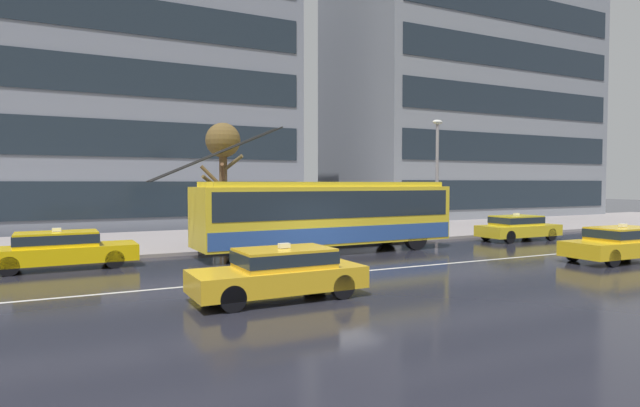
% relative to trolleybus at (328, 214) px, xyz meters
% --- Properties ---
extents(ground_plane, '(160.00, 160.00, 0.00)m').
position_rel_trolleybus_xyz_m(ground_plane, '(-1.31, -3.39, -1.63)').
color(ground_plane, '#22222C').
extents(sidewalk_slab, '(80.00, 10.00, 0.14)m').
position_rel_trolleybus_xyz_m(sidewalk_slab, '(-1.31, 6.60, -1.56)').
color(sidewalk_slab, gray).
rests_on(sidewalk_slab, ground_plane).
extents(lane_centre_line, '(72.00, 0.14, 0.01)m').
position_rel_trolleybus_xyz_m(lane_centre_line, '(-1.31, -4.59, -1.62)').
color(lane_centre_line, silver).
rests_on(lane_centre_line, ground_plane).
extents(trolleybus, '(12.80, 2.90, 5.11)m').
position_rel_trolleybus_xyz_m(trolleybus, '(0.00, 0.00, 0.00)').
color(trolleybus, yellow).
rests_on(trolleybus, ground_plane).
extents(taxi_queued_behind_bus, '(4.73, 1.86, 1.39)m').
position_rel_trolleybus_xyz_m(taxi_queued_behind_bus, '(-10.01, 0.32, -0.92)').
color(taxi_queued_behind_bus, yellow).
rests_on(taxi_queued_behind_bus, ground_plane).
extents(taxi_oncoming_far, '(4.51, 1.83, 1.39)m').
position_rel_trolleybus_xyz_m(taxi_oncoming_far, '(8.67, -6.94, -0.92)').
color(taxi_oncoming_far, yellow).
rests_on(taxi_oncoming_far, ground_plane).
extents(taxi_oncoming_near, '(4.37, 1.83, 1.39)m').
position_rel_trolleybus_xyz_m(taxi_oncoming_near, '(-4.99, -7.12, -0.92)').
color(taxi_oncoming_near, yellow).
rests_on(taxi_oncoming_near, ground_plane).
extents(taxi_ahead_of_bus, '(4.37, 1.76, 1.39)m').
position_rel_trolleybus_xyz_m(taxi_ahead_of_bus, '(10.62, -0.29, -0.92)').
color(taxi_ahead_of_bus, yellow).
rests_on(taxi_ahead_of_bus, ground_plane).
extents(bus_shelter, '(3.75, 1.87, 2.43)m').
position_rel_trolleybus_xyz_m(bus_shelter, '(-2.03, 3.78, 0.38)').
color(bus_shelter, gray).
rests_on(bus_shelter, sidewalk_slab).
extents(pedestrian_at_shelter, '(1.42, 1.42, 1.97)m').
position_rel_trolleybus_xyz_m(pedestrian_at_shelter, '(-1.30, 2.66, 0.09)').
color(pedestrian_at_shelter, navy).
rests_on(pedestrian_at_shelter, sidewalk_slab).
extents(pedestrian_approaching_curb, '(1.60, 1.60, 1.94)m').
position_rel_trolleybus_xyz_m(pedestrian_approaching_curb, '(-0.20, 2.87, 0.11)').
color(pedestrian_approaching_curb, navy).
rests_on(pedestrian_approaching_curb, sidewalk_slab).
extents(pedestrian_walking_past, '(1.51, 1.51, 1.98)m').
position_rel_trolleybus_xyz_m(pedestrian_walking_past, '(-1.15, 3.80, 0.13)').
color(pedestrian_walking_past, black).
rests_on(pedestrian_walking_past, sidewalk_slab).
extents(street_lamp, '(0.60, 0.32, 6.03)m').
position_rel_trolleybus_xyz_m(street_lamp, '(7.44, 2.14, 2.13)').
color(street_lamp, gray).
rests_on(street_lamp, sidewalk_slab).
extents(street_tree_bare, '(1.86, 1.99, 5.43)m').
position_rel_trolleybus_xyz_m(street_tree_bare, '(-3.58, 3.24, 2.82)').
color(street_tree_bare, brown).
rests_on(street_tree_bare, sidewalk_slab).
extents(office_tower_corner_left, '(19.03, 12.28, 21.64)m').
position_rel_trolleybus_xyz_m(office_tower_corner_left, '(-4.88, 18.34, 9.21)').
color(office_tower_corner_left, gray).
rests_on(office_tower_corner_left, ground_plane).
extents(office_tower_corner_right, '(22.96, 12.35, 22.40)m').
position_rel_trolleybus_xyz_m(office_tower_corner_right, '(21.85, 16.58, 9.59)').
color(office_tower_corner_right, gray).
rests_on(office_tower_corner_right, ground_plane).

